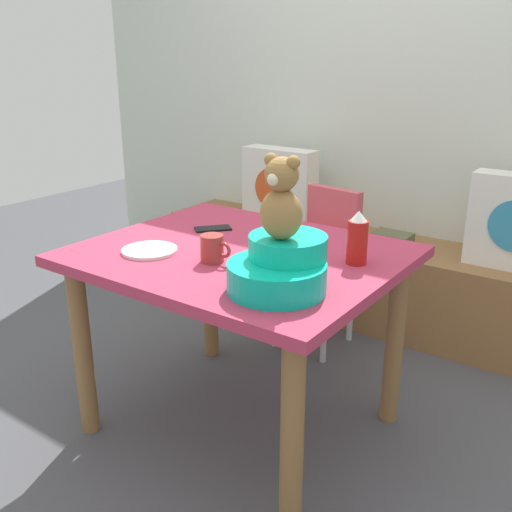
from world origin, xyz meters
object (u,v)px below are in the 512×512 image
pillow_floral_left (279,186)px  infant_seat_teal (280,267)px  dining_table (240,279)px  coffee_mug (213,249)px  dinner_plate_far (150,250)px  teddy_bear (281,200)px  ketchup_bottle (357,239)px  dinner_plate_near (298,242)px  book_stack (392,238)px  cell_phone (213,229)px  highchair (317,246)px

pillow_floral_left → infant_seat_teal: bearing=-56.7°
dining_table → pillow_floral_left: bearing=117.1°
coffee_mug → dinner_plate_far: size_ratio=0.60×
teddy_bear → coffee_mug: teddy_bear is taller
ketchup_bottle → dinner_plate_near: ketchup_bottle is taller
book_stack → dinner_plate_far: size_ratio=1.00×
dining_table → infant_seat_teal: bearing=-34.6°
coffee_mug → pillow_floral_left: bearing=114.3°
pillow_floral_left → cell_phone: (0.36, -1.05, 0.06)m
book_stack → dinner_plate_far: bearing=-103.7°
highchair → dinner_plate_far: size_ratio=3.95×
dining_table → teddy_bear: size_ratio=4.46×
pillow_floral_left → ketchup_bottle: 1.49m
cell_phone → book_stack: bearing=-67.6°
pillow_floral_left → dinner_plate_near: bearing=-53.5°
ketchup_bottle → pillow_floral_left: bearing=133.4°
pillow_floral_left → dinner_plate_far: 1.44m
dining_table → dinner_plate_near: 0.26m
book_stack → highchair: 0.48m
teddy_bear → dinner_plate_far: (-0.57, 0.02, -0.27)m
ketchup_bottle → dinner_plate_near: (-0.28, 0.08, -0.08)m
ketchup_bottle → coffee_mug: size_ratio=1.54×
book_stack → infant_seat_teal: (0.23, -1.44, 0.32)m
highchair → infant_seat_teal: size_ratio=2.39×
dining_table → coffee_mug: size_ratio=9.30×
teddy_bear → dining_table: bearing=145.3°
pillow_floral_left → coffee_mug: (0.61, -1.34, 0.11)m
book_stack → dinner_plate_far: 1.48m
cell_phone → highchair: bearing=-61.8°
teddy_bear → cell_phone: size_ratio=1.74×
teddy_bear → cell_phone: 0.73m
pillow_floral_left → ketchup_bottle: (1.02, -1.07, 0.15)m
teddy_bear → pillow_floral_left: bearing=123.3°
pillow_floral_left → book_stack: pillow_floral_left is taller
infant_seat_teal → dinner_plate_far: 0.58m
pillow_floral_left → dinner_plate_near: size_ratio=2.20×
book_stack → ketchup_bottle: (0.31, -1.10, 0.34)m
dining_table → book_stack: bearing=85.7°
book_stack → dining_table: 1.23m
book_stack → coffee_mug: bearing=-94.0°
infant_seat_teal → dinner_plate_near: infant_seat_teal is taller
dinner_plate_near → dining_table: bearing=-122.7°
dining_table → cell_phone: (-0.25, 0.15, 0.12)m
dining_table → highchair: bearing=98.4°
ketchup_bottle → dinner_plate_far: 0.74m
dining_table → teddy_bear: (0.32, -0.22, 0.39)m
dining_table → ketchup_bottle: ketchup_bottle is taller
coffee_mug → dinner_plate_near: bearing=69.3°
infant_seat_teal → ketchup_bottle: ketchup_bottle is taller
highchair → dinner_plate_near: bearing=-67.5°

